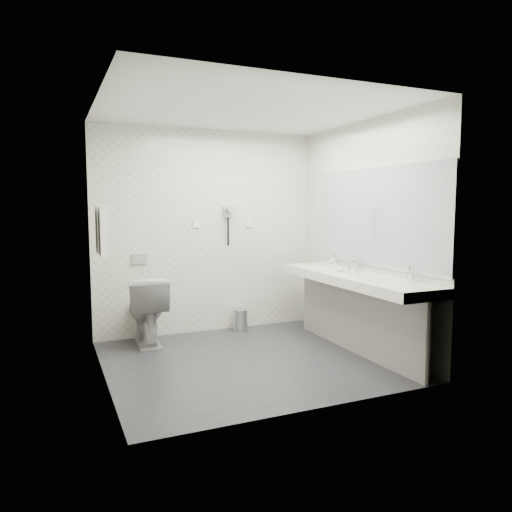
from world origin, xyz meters
name	(u,v)px	position (x,y,z in m)	size (l,w,h in m)	color
floor	(248,360)	(0.00, 0.00, 0.00)	(2.80, 2.80, 0.00)	#26252A
ceiling	(248,109)	(0.00, 0.00, 2.50)	(2.80, 2.80, 0.00)	silver
wall_back	(208,232)	(0.00, 1.30, 1.25)	(2.80, 2.80, 0.00)	beige
wall_front	(315,248)	(0.00, -1.30, 1.25)	(2.80, 2.80, 0.00)	beige
wall_left	(101,242)	(-1.40, 0.00, 1.25)	(2.60, 2.60, 0.00)	beige
wall_right	(364,235)	(1.40, 0.00, 1.25)	(2.60, 2.60, 0.00)	beige
vanity_counter	(353,279)	(1.12, -0.20, 0.80)	(0.55, 2.20, 0.10)	silver
vanity_panel	(355,318)	(1.15, -0.20, 0.38)	(0.03, 2.15, 0.75)	gray
vanity_post_near	(427,343)	(1.18, -1.24, 0.38)	(0.06, 0.06, 0.75)	silver
vanity_post_far	(309,300)	(1.18, 0.84, 0.38)	(0.06, 0.06, 0.75)	silver
mirror	(375,217)	(1.39, -0.20, 1.45)	(0.02, 2.20, 1.05)	#B2BCC6
basin_near	(394,285)	(1.12, -0.85, 0.83)	(0.40, 0.31, 0.05)	silver
basin_far	(321,268)	(1.12, 0.45, 0.83)	(0.40, 0.31, 0.05)	silver
faucet_near	(411,274)	(1.32, -0.85, 0.92)	(0.04, 0.04, 0.15)	silver
faucet_far	(336,260)	(1.32, 0.45, 0.92)	(0.04, 0.04, 0.15)	silver
soap_bottle_a	(355,268)	(1.21, -0.10, 0.90)	(0.04, 0.04, 0.10)	beige
soap_bottle_b	(341,268)	(1.11, 0.03, 0.89)	(0.07, 0.07, 0.08)	beige
glass_left	(355,265)	(1.32, 0.05, 0.91)	(0.06, 0.06, 0.11)	silver
glass_right	(351,266)	(1.27, 0.07, 0.90)	(0.06, 0.06, 0.10)	silver
toilet	(147,310)	(-0.83, 1.03, 0.39)	(0.44, 0.77, 0.78)	silver
flush_plate	(139,259)	(-0.85, 1.29, 0.95)	(0.18, 0.02, 0.12)	#B2B5BA
pedal_bin	(240,320)	(0.36, 1.14, 0.13)	(0.18, 0.18, 0.25)	#B2B5BA
bin_lid	(240,310)	(0.36, 1.14, 0.26)	(0.18, 0.18, 0.01)	#B2B5BA
towel_rail	(100,208)	(-1.35, 0.55, 1.55)	(0.02, 0.02, 0.62)	silver
towel_near	(103,231)	(-1.34, 0.41, 1.33)	(0.07, 0.24, 0.48)	white
towel_far	(100,230)	(-1.34, 0.69, 1.33)	(0.07, 0.24, 0.48)	white
dryer_cradle	(228,212)	(0.25, 1.27, 1.50)	(0.10, 0.04, 0.14)	#99999E
dryer_barrel	(230,209)	(0.25, 1.20, 1.53)	(0.08, 0.08, 0.14)	#99999E
dryer_cord	(228,232)	(0.25, 1.26, 1.25)	(0.02, 0.02, 0.35)	black
switch_plate_a	(196,224)	(-0.15, 1.29, 1.35)	(0.09, 0.02, 0.09)	silver
switch_plate_b	(249,223)	(0.55, 1.29, 1.35)	(0.09, 0.02, 0.09)	silver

